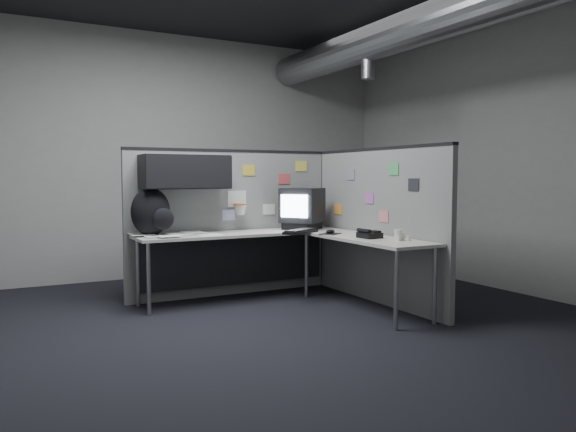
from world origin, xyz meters
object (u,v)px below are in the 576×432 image
desk (275,244)px  backpack (152,213)px  keyboard (301,231)px  phone (369,234)px  monitor (302,208)px

desk → backpack: (-1.21, 0.36, 0.35)m
keyboard → phone: bearing=-48.4°
desk → backpack: 1.31m
backpack → monitor: bearing=-15.9°
desk → monitor: (0.50, 0.30, 0.36)m
desk → phone: size_ratio=11.18×
backpack → desk: bearing=-30.4°
desk → backpack: bearing=163.5°
keyboard → backpack: size_ratio=1.00×
desk → keyboard: bearing=-22.1°
monitor → phone: monitor is taller
monitor → backpack: (-1.70, 0.06, -0.00)m
desk → phone: 1.04m
phone → desk: bearing=133.2°
desk → keyboard: 0.30m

